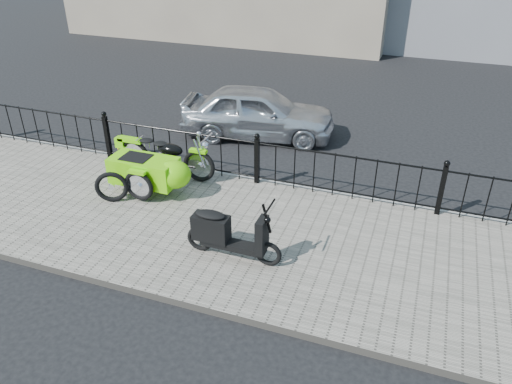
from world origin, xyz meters
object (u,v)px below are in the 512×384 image
(motorcycle_sidecar, at_px, (156,168))
(sedan_car, at_px, (258,112))
(scooter, at_px, (226,234))
(spare_tire, at_px, (112,187))

(motorcycle_sidecar, distance_m, sedan_car, 3.56)
(scooter, height_order, spare_tire, scooter)
(motorcycle_sidecar, xyz_separation_m, sedan_car, (0.86, 3.46, 0.04))
(sedan_car, bearing_deg, spare_tire, 151.21)
(scooter, relative_size, spare_tire, 2.57)
(motorcycle_sidecar, relative_size, spare_tire, 3.65)
(spare_tire, distance_m, sedan_car, 4.39)
(spare_tire, bearing_deg, motorcycle_sidecar, 50.45)
(motorcycle_sidecar, xyz_separation_m, spare_tire, (-0.57, -0.69, -0.16))
(scooter, xyz_separation_m, spare_tire, (-2.69, 0.84, -0.11))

